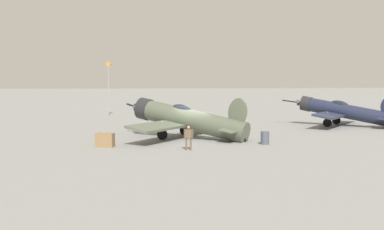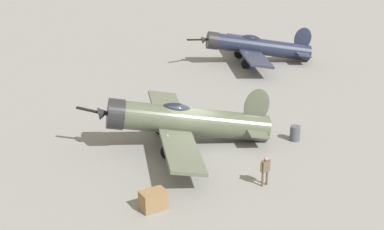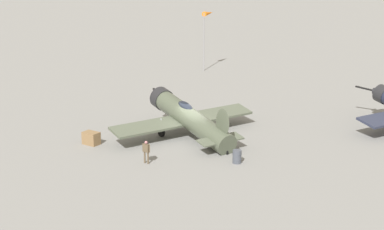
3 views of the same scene
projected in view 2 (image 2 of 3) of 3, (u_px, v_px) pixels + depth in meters
ground_plane at (192, 144)px, 32.30m from camera, size 400.00×400.00×0.00m
airplane_foreground at (183, 121)px, 31.69m from camera, size 10.71×9.38×3.40m
airplane_mid_apron at (255, 46)px, 47.37m from camera, size 9.36×9.77×3.07m
ground_crew_mechanic at (265, 168)px, 27.35m from camera, size 0.29×0.60×1.56m
equipment_crate at (153, 200)px, 25.45m from camera, size 1.02×1.32×0.92m
fuel_drum at (295, 133)px, 32.61m from camera, size 0.62×0.62×0.89m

